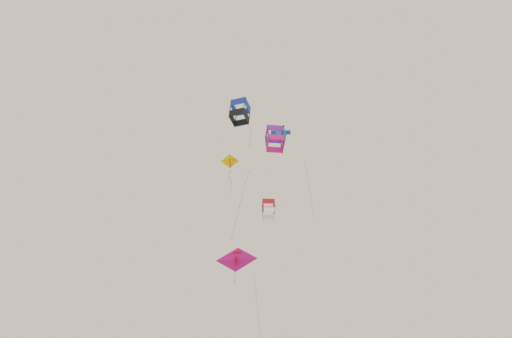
# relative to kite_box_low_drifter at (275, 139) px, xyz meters

# --- Properties ---
(kite_box_low_drifter) EXTENTS (2.34, 2.10, 2.34)m
(kite_box_low_drifter) POSITION_rel_kite_box_low_drifter_xyz_m (0.00, 0.00, 0.00)
(kite_box_low_drifter) COLOR purple
(kite_delta_mid_left) EXTENTS (3.48, 3.08, 7.27)m
(kite_delta_mid_left) POSITION_rel_kite_box_low_drifter_xyz_m (4.38, 0.41, -8.94)
(kite_delta_mid_left) COLOR #DB2D93
(kite_fish_near_left) EXTENTS (4.20, 3.78, 10.21)m
(kite_fish_near_left) POSITION_rel_kite_box_low_drifter_xyz_m (2.73, -3.07, 2.83)
(kite_fish_near_left) COLOR #1EB2C6
(kite_diamond_upper_right) EXTENTS (2.04, 2.00, 7.87)m
(kite_diamond_upper_right) POSITION_rel_kite_box_low_drifter_xyz_m (2.99, 2.22, -1.66)
(kite_diamond_upper_right) COLOR yellow
(kite_box_highest) EXTENTS (2.01, 1.84, 4.38)m
(kite_box_highest) POSITION_rel_kite_box_low_drifter_xyz_m (-2.53, 5.28, -0.98)
(kite_box_highest) COLOR blue
(kite_box_far_centre) EXTENTS (1.64, 1.52, 1.64)m
(kite_box_far_centre) POSITION_rel_kite_box_low_drifter_xyz_m (1.21, -0.24, -5.59)
(kite_box_far_centre) COLOR red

